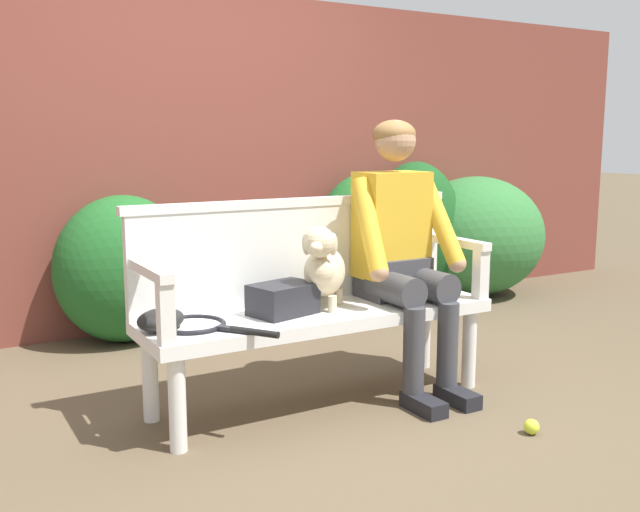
# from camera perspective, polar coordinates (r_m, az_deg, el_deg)

# --- Properties ---
(ground_plane) EXTENTS (40.00, 40.00, 0.00)m
(ground_plane) POSITION_cam_1_polar(r_m,az_deg,el_deg) (3.47, -0.00, -11.53)
(ground_plane) COLOR brown
(brick_garden_fence) EXTENTS (8.00, 0.30, 2.18)m
(brick_garden_fence) POSITION_cam_1_polar(r_m,az_deg,el_deg) (4.93, -10.91, 7.48)
(brick_garden_fence) COLOR brown
(brick_garden_fence) RESTS_ON ground
(hedge_bush_far_left) EXTENTS (1.09, 1.04, 0.94)m
(hedge_bush_far_left) POSITION_cam_1_polar(r_m,az_deg,el_deg) (5.81, 12.22, 1.57)
(hedge_bush_far_left) COLOR #337538
(hedge_bush_far_left) RESTS_ON ground
(hedge_bush_far_right) EXTENTS (0.84, 0.68, 0.90)m
(hedge_bush_far_right) POSITION_cam_1_polar(r_m,az_deg,el_deg) (4.52, -15.29, -1.00)
(hedge_bush_far_right) COLOR #1E5B23
(hedge_bush_far_right) RESTS_ON ground
(hedge_bush_mid_right) EXTENTS (0.74, 0.52, 0.98)m
(hedge_bush_mid_right) POSITION_cam_1_polar(r_m,az_deg,el_deg) (5.24, 3.35, 1.16)
(hedge_bush_mid_right) COLOR #1E5B23
(hedge_bush_mid_right) RESTS_ON ground
(hedge_bush_mid_left) EXTENTS (0.73, 0.68, 1.06)m
(hedge_bush_mid_left) POSITION_cam_1_polar(r_m,az_deg,el_deg) (5.51, 7.53, 1.93)
(hedge_bush_mid_left) COLOR #194C1E
(hedge_bush_mid_left) RESTS_ON ground
(garden_bench) EXTENTS (1.67, 0.48, 0.45)m
(garden_bench) POSITION_cam_1_polar(r_m,az_deg,el_deg) (3.35, -0.00, -5.26)
(garden_bench) COLOR white
(garden_bench) RESTS_ON ground
(bench_backrest) EXTENTS (1.71, 0.06, 0.50)m
(bench_backrest) POSITION_cam_1_polar(r_m,az_deg,el_deg) (3.46, -1.74, 0.56)
(bench_backrest) COLOR white
(bench_backrest) RESTS_ON garden_bench
(bench_armrest_left_end) EXTENTS (0.06, 0.48, 0.28)m
(bench_armrest_left_end) POSITION_cam_1_polar(r_m,az_deg,el_deg) (2.90, -12.90, -2.50)
(bench_armrest_left_end) COLOR white
(bench_armrest_left_end) RESTS_ON garden_bench
(bench_armrest_right_end) EXTENTS (0.06, 0.48, 0.28)m
(bench_armrest_right_end) POSITION_cam_1_polar(r_m,az_deg,el_deg) (3.69, 11.47, 0.06)
(bench_armrest_right_end) COLOR white
(bench_armrest_right_end) RESTS_ON garden_bench
(person_seated) EXTENTS (0.56, 0.64, 1.32)m
(person_seated) POSITION_cam_1_polar(r_m,az_deg,el_deg) (3.52, 6.43, 0.94)
(person_seated) COLOR black
(person_seated) RESTS_ON ground
(dog_on_bench) EXTENTS (0.34, 0.36, 0.40)m
(dog_on_bench) POSITION_cam_1_polar(r_m,az_deg,el_deg) (3.30, 0.26, -0.87)
(dog_on_bench) COLOR beige
(dog_on_bench) RESTS_ON garden_bench
(tennis_racket) EXTENTS (0.45, 0.55, 0.03)m
(tennis_racket) POSITION_cam_1_polar(r_m,az_deg,el_deg) (3.06, -9.72, -5.45)
(tennis_racket) COLOR black
(tennis_racket) RESTS_ON garden_bench
(baseball_glove) EXTENTS (0.28, 0.26, 0.09)m
(baseball_glove) POSITION_cam_1_polar(r_m,az_deg,el_deg) (3.04, -12.52, -4.96)
(baseball_glove) COLOR black
(baseball_glove) RESTS_ON garden_bench
(sports_bag) EXTENTS (0.32, 0.26, 0.14)m
(sports_bag) POSITION_cam_1_polar(r_m,az_deg,el_deg) (3.23, -2.95, -3.44)
(sports_bag) COLOR #232328
(sports_bag) RESTS_ON garden_bench
(tennis_ball) EXTENTS (0.07, 0.07, 0.07)m
(tennis_ball) POSITION_cam_1_polar(r_m,az_deg,el_deg) (3.24, 16.44, -12.87)
(tennis_ball) COLOR #CCDB33
(tennis_ball) RESTS_ON ground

